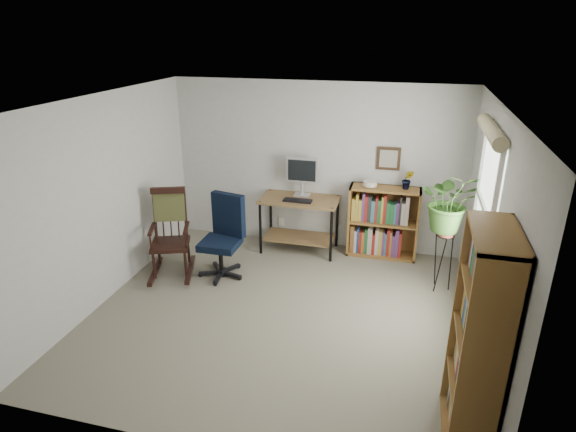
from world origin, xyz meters
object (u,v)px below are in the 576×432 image
(office_chair, at_px, (220,237))
(rocking_chair, at_px, (169,233))
(tall_bookshelf, at_px, (479,341))
(low_bookshelf, at_px, (383,222))
(desk, at_px, (299,225))

(office_chair, relative_size, rocking_chair, 0.95)
(tall_bookshelf, bearing_deg, rocking_chair, 152.17)
(office_chair, distance_m, low_bookshelf, 2.30)
(desk, relative_size, tall_bookshelf, 0.62)
(office_chair, bearing_deg, desk, 64.69)
(rocking_chair, distance_m, low_bookshelf, 2.93)
(desk, distance_m, office_chair, 1.32)
(office_chair, height_order, rocking_chair, rocking_chair)
(rocking_chair, distance_m, tall_bookshelf, 4.04)
(office_chair, relative_size, low_bookshelf, 1.08)
(rocking_chair, relative_size, tall_bookshelf, 0.65)
(rocking_chair, bearing_deg, office_chair, -11.88)
(office_chair, distance_m, rocking_chair, 0.67)
(desk, relative_size, rocking_chair, 0.96)
(low_bookshelf, xyz_separation_m, tall_bookshelf, (0.91, -3.13, 0.38))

